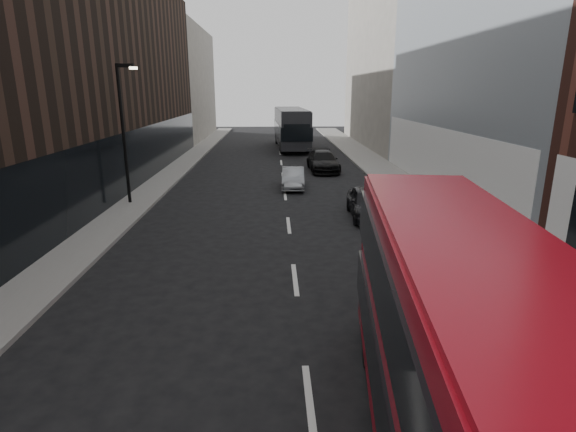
{
  "coord_description": "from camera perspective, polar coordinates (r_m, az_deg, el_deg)",
  "views": [
    {
      "loc": [
        -0.67,
        -5.4,
        5.93
      ],
      "look_at": [
        -0.27,
        6.71,
        2.5
      ],
      "focal_mm": 28.0,
      "sensor_mm": 36.0,
      "label": 1
    }
  ],
  "objects": [
    {
      "name": "street_lamp",
      "position": [
        24.65,
        -20.09,
        10.8
      ],
      "size": [
        1.06,
        0.22,
        7.0
      ],
      "color": "black",
      "rests_on": "sidewalk_left"
    },
    {
      "name": "building_modern_block",
      "position": [
        29.33,
        24.51,
        22.26
      ],
      "size": [
        5.03,
        22.0,
        20.0
      ],
      "color": "gray",
      "rests_on": "ground"
    },
    {
      "name": "grey_bus",
      "position": [
        47.29,
        0.4,
        11.22
      ],
      "size": [
        3.48,
        12.59,
        4.02
      ],
      "rotation": [
        0.0,
        0.0,
        0.04
      ],
      "color": "black",
      "rests_on": "ground"
    },
    {
      "name": "car_a",
      "position": [
        21.76,
        10.06,
        1.69
      ],
      "size": [
        1.86,
        4.27,
        1.43
      ],
      "primitive_type": "imported",
      "rotation": [
        0.0,
        0.0,
        -0.04
      ],
      "color": "black",
      "rests_on": "ground"
    },
    {
      "name": "building_victorian",
      "position": [
        50.98,
        12.52,
        19.64
      ],
      "size": [
        6.5,
        24.0,
        21.0
      ],
      "color": "slate",
      "rests_on": "ground"
    },
    {
      "name": "red_bus",
      "position": [
        7.06,
        21.58,
        -16.93
      ],
      "size": [
        3.57,
        10.16,
        4.03
      ],
      "rotation": [
        0.0,
        0.0,
        -0.12
      ],
      "color": "maroon",
      "rests_on": "ground"
    },
    {
      "name": "building_left_mid",
      "position": [
        37.04,
        -19.75,
        16.57
      ],
      "size": [
        5.0,
        24.0,
        14.0
      ],
      "primitive_type": "cube",
      "color": "black",
      "rests_on": "ground"
    },
    {
      "name": "sidewalk_right",
      "position": [
        32.02,
        12.97,
        4.86
      ],
      "size": [
        3.0,
        80.0,
        0.15
      ],
      "primitive_type": "cube",
      "color": "slate",
      "rests_on": "ground"
    },
    {
      "name": "car_b",
      "position": [
        27.95,
        0.64,
        4.88
      ],
      "size": [
        1.49,
        3.9,
        1.27
      ],
      "primitive_type": "imported",
      "rotation": [
        0.0,
        0.0,
        -0.04
      ],
      "color": "gray",
      "rests_on": "ground"
    },
    {
      "name": "car_c",
      "position": [
        33.95,
        4.45,
        6.95
      ],
      "size": [
        2.27,
        5.17,
        1.48
      ],
      "primitive_type": "imported",
      "rotation": [
        0.0,
        0.0,
        0.04
      ],
      "color": "black",
      "rests_on": "ground"
    },
    {
      "name": "sidewalk_left",
      "position": [
        31.81,
        -15.23,
        4.64
      ],
      "size": [
        2.0,
        80.0,
        0.15
      ],
      "primitive_type": "cube",
      "color": "slate",
      "rests_on": "ground"
    },
    {
      "name": "building_left_far",
      "position": [
        58.42,
        -13.09,
        15.96
      ],
      "size": [
        5.0,
        20.0,
        13.0
      ],
      "primitive_type": "cube",
      "color": "slate",
      "rests_on": "ground"
    }
  ]
}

